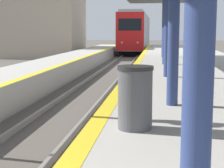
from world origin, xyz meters
The scene contains 3 objects.
train centered at (0.00, 42.33, 2.25)m, with size 2.64×19.26×4.42m.
trash_bin centered at (2.29, 3.95, 1.40)m, with size 0.55×0.55×0.96m.
station_building centered at (-8.76, 32.68, 3.06)m, with size 8.61×6.85×6.09m.
Camera 1 is at (2.62, -1.61, 2.39)m, focal length 60.00 mm.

